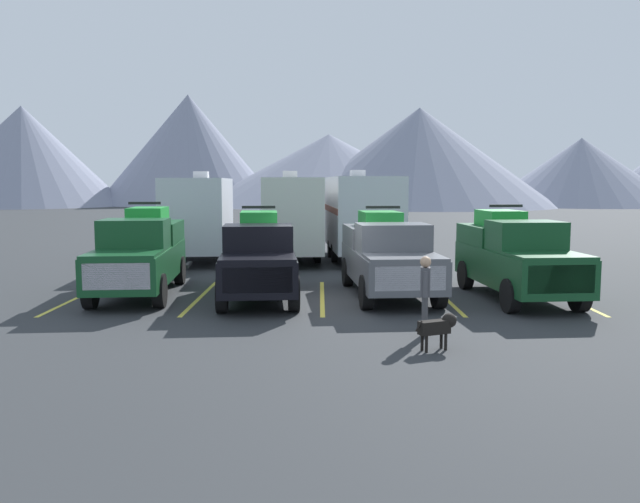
% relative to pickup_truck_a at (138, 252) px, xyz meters
% --- Properties ---
extents(ground_plane, '(240.00, 240.00, 0.00)m').
position_rel_pickup_truck_a_xyz_m(ground_plane, '(5.29, -1.36, -1.22)').
color(ground_plane, '#2D3033').
extents(pickup_truck_a, '(2.43, 5.90, 2.66)m').
position_rel_pickup_truck_a_xyz_m(pickup_truck_a, '(0.00, 0.00, 0.00)').
color(pickup_truck_a, '#144723').
rests_on(pickup_truck_a, ground).
extents(pickup_truck_b, '(2.46, 5.69, 2.57)m').
position_rel_pickup_truck_a_xyz_m(pickup_truck_b, '(3.50, -0.60, -0.04)').
color(pickup_truck_b, black).
rests_on(pickup_truck_b, ground).
extents(pickup_truck_c, '(2.56, 5.74, 2.55)m').
position_rel_pickup_truck_a_xyz_m(pickup_truck_c, '(7.18, -0.15, -0.05)').
color(pickup_truck_c, '#595B60').
rests_on(pickup_truck_c, ground).
extents(pickup_truck_d, '(2.43, 5.53, 2.61)m').
position_rel_pickup_truck_a_xyz_m(pickup_truck_d, '(10.71, -0.70, -0.02)').
color(pickup_truck_d, '#144723').
rests_on(pickup_truck_d, ground).
extents(lot_stripe_a, '(0.12, 5.50, 0.01)m').
position_rel_pickup_truck_a_xyz_m(lot_stripe_a, '(-1.63, -0.61, -1.22)').
color(lot_stripe_a, gold).
rests_on(lot_stripe_a, ground).
extents(lot_stripe_b, '(0.12, 5.50, 0.01)m').
position_rel_pickup_truck_a_xyz_m(lot_stripe_b, '(1.83, -0.61, -1.22)').
color(lot_stripe_b, gold).
rests_on(lot_stripe_b, ground).
extents(lot_stripe_c, '(0.12, 5.50, 0.01)m').
position_rel_pickup_truck_a_xyz_m(lot_stripe_c, '(5.29, -0.61, -1.22)').
color(lot_stripe_c, gold).
rests_on(lot_stripe_c, ground).
extents(lot_stripe_d, '(0.12, 5.50, 0.01)m').
position_rel_pickup_truck_a_xyz_m(lot_stripe_d, '(8.76, -0.61, -1.22)').
color(lot_stripe_d, gold).
rests_on(lot_stripe_d, ground).
extents(lot_stripe_e, '(0.12, 5.50, 0.01)m').
position_rel_pickup_truck_a_xyz_m(lot_stripe_e, '(12.22, -0.61, -1.22)').
color(lot_stripe_e, gold).
rests_on(lot_stripe_e, ground).
extents(camper_trailer_a, '(2.84, 7.70, 3.71)m').
position_rel_pickup_truck_a_xyz_m(camper_trailer_a, '(0.23, 7.99, 0.73)').
color(camper_trailer_a, silver).
rests_on(camper_trailer_a, ground).
extents(camper_trailer_b, '(2.77, 7.63, 3.73)m').
position_rel_pickup_truck_a_xyz_m(camper_trailer_b, '(4.03, 7.82, 0.74)').
color(camper_trailer_b, silver).
rests_on(camper_trailer_b, ground).
extents(camper_trailer_c, '(3.08, 8.26, 3.78)m').
position_rel_pickup_truck_a_xyz_m(camper_trailer_c, '(6.93, 8.30, 0.77)').
color(camper_trailer_c, silver).
rests_on(camper_trailer_c, ground).
extents(person_a, '(0.23, 0.38, 1.71)m').
position_rel_pickup_truck_a_xyz_m(person_a, '(7.44, -5.26, -0.24)').
color(person_a, '#3F3F42').
rests_on(person_a, ground).
extents(dog, '(0.86, 0.51, 0.71)m').
position_rel_pickup_truck_a_xyz_m(dog, '(7.55, -6.37, -0.75)').
color(dog, black).
rests_on(dog, ground).
extents(mountain_ridge, '(149.37, 46.37, 16.19)m').
position_rel_pickup_truck_a_xyz_m(mountain_ridge, '(8.39, 75.90, 5.71)').
color(mountain_ridge, gray).
rests_on(mountain_ridge, ground).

